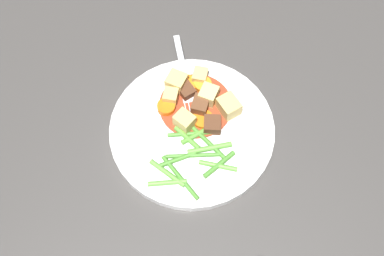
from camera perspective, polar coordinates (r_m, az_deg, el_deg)
name	(u,v)px	position (r m, az deg, el deg)	size (l,w,h in m)	color
ground_plane	(192,132)	(0.76, 0.00, -0.50)	(3.00, 3.00, 0.00)	#423F3D
dinner_plate	(192,130)	(0.75, 0.00, -0.25)	(0.26, 0.26, 0.01)	white
stew_sauce	(196,105)	(0.76, 0.43, 2.70)	(0.12, 0.12, 0.00)	#93381E
carrot_slice_0	(166,107)	(0.75, -3.07, 2.48)	(0.03, 0.03, 0.01)	orange
carrot_slice_1	(203,85)	(0.77, 1.30, 5.14)	(0.03, 0.03, 0.01)	orange
carrot_slice_2	(203,119)	(0.74, 1.29, 1.04)	(0.03, 0.03, 0.01)	orange
carrot_slice_3	(188,84)	(0.78, -0.43, 5.22)	(0.03, 0.03, 0.01)	orange
potato_chunk_0	(185,121)	(0.73, -0.88, 0.84)	(0.03, 0.02, 0.03)	#DBBC6B
potato_chunk_1	(200,76)	(0.78, 0.96, 6.15)	(0.02, 0.03, 0.02)	#DBBC6B
potato_chunk_2	(177,82)	(0.77, -1.84, 5.47)	(0.03, 0.03, 0.03)	#DBBC6B
potato_chunk_3	(209,95)	(0.76, 1.97, 3.90)	(0.03, 0.03, 0.03)	#E5CC7A
potato_chunk_4	(229,106)	(0.75, 4.37, 2.58)	(0.03, 0.03, 0.03)	#DBBC6B
potato_chunk_5	(171,97)	(0.76, -2.54, 3.73)	(0.02, 0.02, 0.02)	#DBBC6B
meat_chunk_0	(186,91)	(0.77, -0.69, 4.46)	(0.03, 0.02, 0.02)	#56331E
meat_chunk_1	(212,125)	(0.74, 2.42, 0.41)	(0.03, 0.03, 0.02)	#56331E
meat_chunk_2	(198,105)	(0.75, 0.67, 2.77)	(0.02, 0.03, 0.02)	brown
green_bean_0	(178,159)	(0.72, -1.71, -3.74)	(0.01, 0.01, 0.06)	#4C8E33
green_bean_1	(218,166)	(0.71, 3.12, -4.50)	(0.01, 0.01, 0.06)	#66AD42
green_bean_2	(197,134)	(0.73, 0.61, -0.77)	(0.01, 0.01, 0.06)	#599E38
green_bean_3	(180,177)	(0.71, -1.41, -5.89)	(0.01, 0.01, 0.08)	#4C8E33
green_bean_4	(207,142)	(0.73, 1.85, -1.62)	(0.01, 0.01, 0.08)	#4C8E33
green_bean_5	(167,183)	(0.70, -2.99, -6.48)	(0.01, 0.01, 0.06)	#66AD42
green_bean_6	(193,155)	(0.72, 0.08, -3.28)	(0.01, 0.01, 0.08)	#4C8E33
green_bean_7	(167,173)	(0.71, -2.93, -5.38)	(0.01, 0.01, 0.06)	#66AD42
green_bean_8	(219,164)	(0.71, 3.24, -4.34)	(0.01, 0.01, 0.06)	#4C8E33
green_bean_9	(187,138)	(0.73, -0.60, -1.17)	(0.01, 0.01, 0.05)	#599E38
green_bean_10	(210,148)	(0.72, 2.11, -2.40)	(0.01, 0.01, 0.07)	#66AD42
green_bean_11	(193,134)	(0.74, 0.12, -0.67)	(0.01, 0.01, 0.08)	#4C8E33
fork	(186,82)	(0.78, -0.72, 5.49)	(0.16, 0.11, 0.00)	silver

